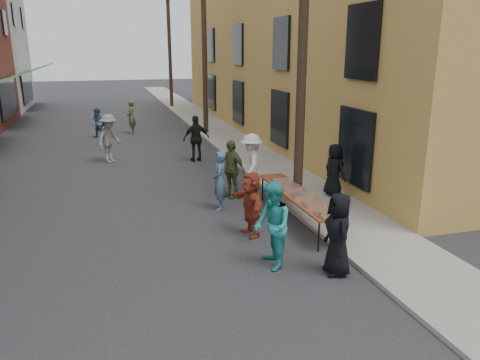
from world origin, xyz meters
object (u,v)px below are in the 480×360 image
serving_table (298,195)px  guest_front_a (338,234)px  server (334,170)px  catering_tray_sausage (327,213)px  guest_front_c (272,226)px  utility_pole_near (303,42)px  utility_pole_mid (204,45)px  utility_pole_far (170,45)px

serving_table → guest_front_a: (-0.40, -2.92, 0.12)m
server → catering_tray_sausage: bearing=134.5°
catering_tray_sausage → server: (1.80, 3.12, 0.09)m
serving_table → guest_front_c: (-1.55, -2.30, 0.19)m
server → guest_front_c: bearing=122.9°
catering_tray_sausage → guest_front_a: (-0.40, -1.27, 0.05)m
utility_pole_near → utility_pole_mid: size_ratio=1.00×
utility_pole_far → guest_front_a: (-0.90, -28.06, -3.66)m
server → guest_front_a: bearing=137.9°
serving_table → guest_front_c: size_ratio=2.22×
guest_front_a → utility_pole_mid: bearing=-176.7°
guest_front_c → serving_table: bearing=149.8°
utility_pole_mid → utility_pole_far: bearing=90.0°
guest_front_c → server: 5.04m
guest_front_a → serving_table: bearing=178.7°
guest_front_c → server: size_ratio=1.15×
guest_front_c → server: guest_front_c is taller
guest_front_a → utility_pole_near: bearing=174.0°
serving_table → server: size_ratio=2.57×
utility_pole_mid → guest_front_a: size_ratio=5.38×
utility_pole_near → guest_front_c: bearing=-120.8°
utility_pole_near → catering_tray_sausage: size_ratio=18.00×
catering_tray_sausage → guest_front_a: bearing=-107.5°
utility_pole_mid → catering_tray_sausage: size_ratio=18.00×
utility_pole_near → serving_table: size_ratio=2.25×
utility_pole_near → catering_tray_sausage: bearing=-100.1°
utility_pole_far → guest_front_a: size_ratio=5.38×
serving_table → utility_pole_near: bearing=66.4°
utility_pole_near → guest_front_a: utility_pole_near is taller
utility_pole_near → utility_pole_far: same height
catering_tray_sausage → guest_front_c: bearing=-157.4°
utility_pole_mid → guest_front_c: bearing=-97.6°
serving_table → guest_front_a: 2.95m
utility_pole_far → catering_tray_sausage: (-0.50, -26.79, -3.71)m
guest_front_a → utility_pole_far: bearing=-175.3°
utility_pole_mid → serving_table: utility_pole_mid is taller
utility_pole_near → guest_front_c: utility_pole_near is taller
utility_pole_near → server: utility_pole_near is taller
guest_front_a → guest_front_c: bearing=-112.1°
utility_pole_near → server: size_ratio=5.78×
utility_pole_mid → serving_table: bearing=-92.2°
utility_pole_near → utility_pole_far: bearing=90.0°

